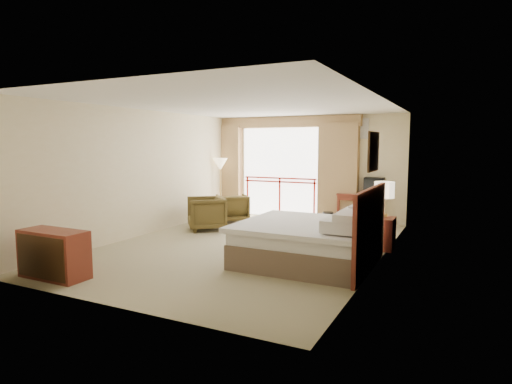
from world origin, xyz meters
The scene contains 29 objects.
floor centered at (0.00, 0.00, 0.00)m, with size 7.00×7.00×0.00m, color gray.
ceiling centered at (0.00, 0.00, 2.70)m, with size 7.00×7.00×0.00m, color white.
wall_back centered at (0.00, 3.50, 1.35)m, with size 5.00×5.00×0.00m, color beige.
wall_front centered at (0.00, -3.50, 1.35)m, with size 5.00×5.00×0.00m, color beige.
wall_left centered at (-2.50, 0.00, 1.35)m, with size 7.00×7.00×0.00m, color beige.
wall_right centered at (2.50, 0.00, 1.35)m, with size 7.00×7.00×0.00m, color beige.
balcony_door centered at (-0.80, 3.48, 1.20)m, with size 2.40×2.40×0.00m, color white.
balcony_railing centered at (-0.80, 3.46, 0.81)m, with size 2.09×0.03×1.02m.
curtain_left centered at (-2.45, 3.35, 1.25)m, with size 1.00×0.26×2.50m, color olive.
curtain_right centered at (0.85, 3.35, 1.25)m, with size 1.00×0.26×2.50m, color olive.
valance centered at (-0.80, 3.38, 2.55)m, with size 4.40×0.22×0.28m, color olive.
hvac_vent centered at (1.30, 3.47, 2.35)m, with size 0.50×0.04×0.50m, color silver.
bed centered at (1.50, -0.60, 0.38)m, with size 2.13×2.06×0.97m.
headboard centered at (2.46, -0.60, 0.65)m, with size 0.06×2.10×1.30m, color maroon.
framed_art centered at (2.47, -0.60, 1.85)m, with size 0.04×0.72×0.60m.
nightstand centered at (2.39, 0.91, 0.30)m, with size 0.42×0.50×0.60m, color maroon.
table_lamp centered at (2.39, 0.96, 1.10)m, with size 0.37×0.37×0.65m.
phone centered at (2.34, 0.76, 0.64)m, with size 0.17×0.13×0.07m, color black.
desk centered at (1.45, 3.44, 0.58)m, with size 1.14×0.55×0.75m.
tv centered at (1.75, 3.38, 0.95)m, with size 0.46×0.37×0.42m.
coffee_maker centered at (1.10, 3.39, 0.87)m, with size 0.12×0.12×0.26m, color black.
cup centered at (1.25, 3.34, 0.79)m, with size 0.07×0.07×0.11m, color white.
wastebasket centered at (0.78, 2.78, 0.16)m, with size 0.26×0.26×0.32m, color black.
armchair_far centered at (-1.55, 2.16, 0.00)m, with size 0.75×0.77×0.70m, color #463818.
armchair_near centered at (-1.58, 1.00, 0.00)m, with size 0.82×0.84×0.76m, color #463818.
side_table centered at (-1.98, 1.36, 0.41)m, with size 0.54×0.54×0.59m.
book centered at (-1.98, 1.36, 0.60)m, with size 0.18×0.25×0.02m, color white.
floor_lamp centered at (-2.31, 2.85, 1.37)m, with size 0.41×0.41×1.59m.
dresser centered at (-1.63, -3.03, 0.36)m, with size 1.07×0.45×0.71m.
Camera 1 is at (3.76, -7.21, 1.95)m, focal length 30.00 mm.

